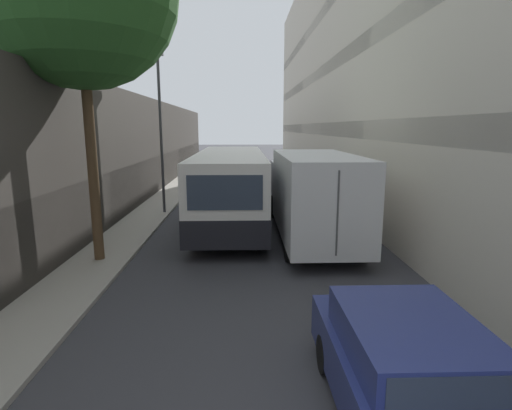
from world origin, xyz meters
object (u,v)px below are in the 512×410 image
bus (230,186)px  panel_van (238,168)px  street_lamp (159,101)px  car_hatchback (411,374)px  box_truck (311,192)px

bus → panel_van: bearing=89.4°
street_lamp → car_hatchback: bearing=-66.7°
box_truck → street_lamp: size_ratio=1.19×
box_truck → panel_van: 14.74m
bus → street_lamp: bearing=148.4°
car_hatchback → street_lamp: (-5.66, 13.13, 4.18)m
box_truck → panel_van: (-2.74, 14.47, -0.60)m
car_hatchback → panel_van: (-2.50, 23.56, 0.28)m
bus → box_truck: box_truck is taller
car_hatchback → bus: bus is taller
panel_van → street_lamp: street_lamp is taller
street_lamp → bus: bearing=-31.6°
car_hatchback → panel_van: panel_van is taller
bus → box_truck: size_ratio=1.20×
panel_van → street_lamp: (-3.16, -10.43, 3.90)m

